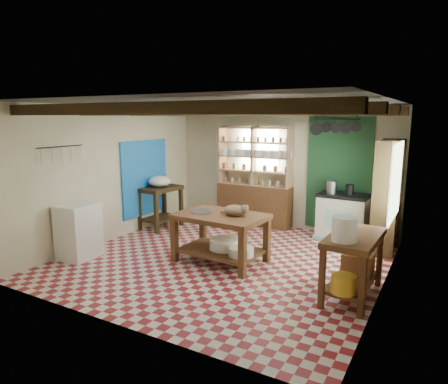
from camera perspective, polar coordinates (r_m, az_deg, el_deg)
The scene contains 30 objects.
floor at distance 6.87m, azimuth 0.08°, elevation -9.69°, with size 5.00×5.00×0.02m, color maroon.
ceiling at distance 6.45m, azimuth 0.09°, elevation 12.61°, with size 5.00×5.00×0.02m, color #404145.
wall_back at distance 8.78m, azimuth 8.16°, elevation 3.47°, with size 5.00×0.04×2.60m, color beige.
wall_front at distance 4.57m, azimuth -15.55°, elevation -3.40°, with size 5.00×0.04×2.60m, color beige.
wall_left at distance 8.05m, azimuth -15.61°, elevation 2.55°, with size 0.04×5.00×2.60m, color beige.
wall_right at distance 5.75m, azimuth 22.32°, elevation -0.97°, with size 0.04×5.00×2.60m, color beige.
ceiling_beams at distance 6.45m, azimuth 0.09°, elevation 11.54°, with size 5.00×3.80×0.15m, color #382713.
blue_wall_patch at distance 8.71m, azimuth -11.22°, elevation 1.99°, with size 0.04×1.40×1.60m, color blue.
green_wall_patch at distance 8.38m, azimuth 16.05°, elevation 2.49°, with size 1.30×0.04×2.30m, color #1C4726.
window_back at distance 8.91m, azimuth 5.17°, elevation 6.23°, with size 0.90×0.02×0.80m, color beige.
window_right at distance 6.72m, azimuth 23.33°, elevation 1.39°, with size 0.02×1.30×1.20m, color beige.
utensil_rail at distance 7.16m, azimuth -22.27°, elevation 5.06°, with size 0.06×0.90×0.28m, color black.
pot_rack at distance 7.90m, azimuth 15.67°, elevation 8.81°, with size 0.86×0.12×0.36m, color black.
shelving_unit at distance 8.84m, azimuth 4.36°, elevation 2.30°, with size 1.70×0.34×2.20m, color tan.
tall_rack at distance 7.59m, azimuth 22.31°, elevation -0.63°, with size 0.40×0.86×2.00m, color #382713.
work_table at distance 6.65m, azimuth -0.49°, elevation -6.60°, with size 1.44×0.96×0.81m, color brown.
stove at distance 8.18m, azimuth 16.62°, elevation -3.40°, with size 0.93×0.63×0.91m, color beige.
prep_table at distance 8.78m, azimuth -9.06°, elevation -2.16°, with size 0.62×0.90×0.91m, color #382713.
white_cabinet at distance 7.26m, azimuth -20.05°, elevation -5.26°, with size 0.52×0.63×0.94m, color white.
right_counter at distance 5.67m, azimuth 17.92°, elevation -10.01°, with size 0.60×1.20×0.86m, color brown.
cat at distance 6.44m, azimuth 1.62°, elevation -2.63°, with size 0.38×0.29×0.17m, color #8E7352.
steel_tray at distance 6.69m, azimuth -3.25°, elevation -2.80°, with size 0.37×0.37×0.02m, color #9E9EA6.
basin_large at distance 6.70m, azimuth 0.11°, elevation -7.39°, with size 0.51×0.51×0.18m, color white.
basin_small at distance 6.39m, azimuth 2.45°, elevation -8.49°, with size 0.40×0.40×0.14m, color white.
kettle_left at distance 8.13m, azimuth 15.13°, elevation 0.72°, with size 0.20×0.20×0.24m, color #9E9EA6.
kettle_right at distance 8.04m, azimuth 17.51°, elevation 0.35°, with size 0.16×0.16×0.19m, color black.
enamel_bowl at distance 8.67m, azimuth -9.17°, elevation 1.52°, with size 0.47×0.47×0.24m, color white.
white_bucket at distance 5.17m, azimuth 16.83°, elevation -5.11°, with size 0.31×0.31×0.31m, color white.
wicker_basket at distance 5.96m, azimuth 18.57°, elevation -9.64°, with size 0.40×0.32×0.28m, color #A76C43.
yellow_tub at distance 5.29m, azimuth 16.69°, elevation -12.48°, with size 0.31×0.31×0.23m, color gold.
Camera 1 is at (3.17, -5.61, 2.38)m, focal length 32.00 mm.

